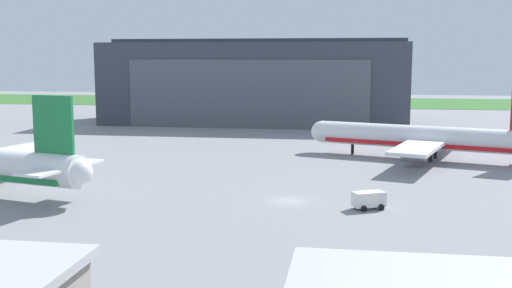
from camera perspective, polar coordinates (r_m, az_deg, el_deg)
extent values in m
plane|color=gray|center=(75.81, 3.11, -5.34)|extent=(440.00, 440.00, 0.00)
cube|color=#376B2E|center=(241.49, 7.02, 3.90)|extent=(440.00, 56.00, 0.08)
cube|color=#383D47|center=(166.60, 0.04, 5.72)|extent=(78.99, 31.52, 21.26)
cube|color=#4C515B|center=(151.02, -0.87, 4.67)|extent=(60.03, 0.30, 17.00)
cube|color=#383D47|center=(166.51, 0.04, 9.59)|extent=(78.99, 7.56, 1.20)
cylinder|color=silver|center=(109.24, 15.48, 0.60)|extent=(37.31, 15.42, 4.02)
sphere|color=silver|center=(114.33, 6.13, 1.17)|extent=(3.86, 3.86, 3.86)
cube|color=red|center=(109.39, 15.46, 0.02)|extent=(34.44, 14.53, 0.70)
cube|color=silver|center=(118.44, 16.72, 0.87)|extent=(10.90, 17.82, 0.56)
cube|color=silver|center=(99.94, 14.84, -0.35)|extent=(10.90, 17.82, 0.56)
cylinder|color=gray|center=(117.44, 16.20, 0.14)|extent=(4.31, 3.27, 2.21)
cylinder|color=gray|center=(101.61, 14.52, -1.00)|extent=(4.31, 3.27, 2.21)
cylinder|color=black|center=(112.78, 8.99, -0.49)|extent=(0.56, 0.56, 1.87)
cylinder|color=black|center=(111.43, 16.40, -0.82)|extent=(0.56, 0.56, 1.87)
cylinder|color=black|center=(107.33, 16.00, -1.14)|extent=(0.56, 0.56, 1.87)
sphere|color=white|center=(74.97, -16.15, -2.55)|extent=(3.18, 3.18, 3.18)
cube|color=#1E7A42|center=(76.42, -18.39, 1.73)|extent=(5.67, 1.74, 6.93)
cube|color=white|center=(78.88, -16.30, -1.74)|extent=(5.21, 6.48, 0.28)
cube|color=white|center=(74.29, -19.23, -2.46)|extent=(5.21, 6.48, 0.28)
cube|color=white|center=(96.97, -22.00, -0.76)|extent=(11.44, 20.55, 0.56)
cube|color=silver|center=(73.40, 11.41, -4.98)|extent=(1.73, 2.06, 1.69)
cube|color=white|center=(72.53, 10.11, -5.10)|extent=(3.20, 2.79, 1.71)
cylinder|color=black|center=(72.66, 11.61, -5.81)|extent=(0.75, 0.54, 0.70)
cylinder|color=black|center=(74.33, 10.88, -5.47)|extent=(0.75, 0.54, 0.70)
cylinder|color=black|center=(71.62, 10.03, -5.97)|extent=(0.75, 0.54, 0.70)
cylinder|color=black|center=(73.31, 9.32, -5.63)|extent=(0.75, 0.54, 0.70)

